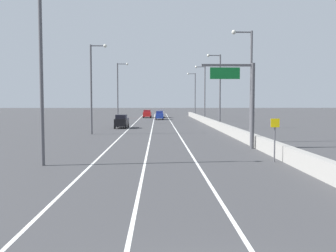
{
  "coord_description": "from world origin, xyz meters",
  "views": [
    {
      "loc": [
        -1.13,
        -7.4,
        4.2
      ],
      "look_at": [
        0.09,
        38.23,
        1.22
      ],
      "focal_mm": 41.14,
      "sensor_mm": 36.0,
      "label": 1
    }
  ],
  "objects_px": {
    "lamp_post_right_fourth": "(204,90)",
    "car_black_0": "(122,121)",
    "lamp_post_right_fifth": "(194,92)",
    "lamp_post_left_far": "(119,89)",
    "lamp_post_left_mid": "(93,83)",
    "car_blue_2": "(159,115)",
    "overhead_sign_gantry": "(244,95)",
    "lamp_post_left_near": "(45,67)",
    "car_silver_1": "(161,113)",
    "lamp_post_right_second": "(249,79)",
    "speed_advisory_sign": "(275,137)",
    "lamp_post_right_third": "(218,86)",
    "car_red_3": "(147,114)"
  },
  "relations": [
    {
      "from": "lamp_post_left_far",
      "to": "car_black_0",
      "type": "bearing_deg",
      "value": -82.63
    },
    {
      "from": "lamp_post_right_second",
      "to": "lamp_post_right_third",
      "type": "bearing_deg",
      "value": 89.86
    },
    {
      "from": "overhead_sign_gantry",
      "to": "car_black_0",
      "type": "distance_m",
      "value": 29.27
    },
    {
      "from": "lamp_post_left_near",
      "to": "car_black_0",
      "type": "xyz_separation_m",
      "value": [
        1.63,
        34.43,
        -5.36
      ]
    },
    {
      "from": "lamp_post_right_fourth",
      "to": "car_black_0",
      "type": "relative_size",
      "value": 2.59
    },
    {
      "from": "lamp_post_right_second",
      "to": "lamp_post_right_fourth",
      "type": "relative_size",
      "value": 1.0
    },
    {
      "from": "lamp_post_right_third",
      "to": "lamp_post_right_fourth",
      "type": "distance_m",
      "value": 19.65
    },
    {
      "from": "lamp_post_left_far",
      "to": "car_silver_1",
      "type": "relative_size",
      "value": 2.47
    },
    {
      "from": "lamp_post_right_fifth",
      "to": "lamp_post_left_mid",
      "type": "distance_m",
      "value": 52.0
    },
    {
      "from": "lamp_post_left_near",
      "to": "speed_advisory_sign",
      "type": "bearing_deg",
      "value": 3.84
    },
    {
      "from": "speed_advisory_sign",
      "to": "car_silver_1",
      "type": "bearing_deg",
      "value": 95.87
    },
    {
      "from": "lamp_post_left_far",
      "to": "overhead_sign_gantry",
      "type": "bearing_deg",
      "value": -69.01
    },
    {
      "from": "lamp_post_left_far",
      "to": "car_red_3",
      "type": "bearing_deg",
      "value": 79.04
    },
    {
      "from": "lamp_post_right_third",
      "to": "lamp_post_right_fifth",
      "type": "xyz_separation_m",
      "value": [
        0.04,
        39.3,
        0.0
      ]
    },
    {
      "from": "lamp_post_right_fifth",
      "to": "car_silver_1",
      "type": "xyz_separation_m",
      "value": [
        -8.45,
        -1.43,
        -5.34
      ]
    },
    {
      "from": "overhead_sign_gantry",
      "to": "lamp_post_left_near",
      "type": "relative_size",
      "value": 0.67
    },
    {
      "from": "lamp_post_right_fifth",
      "to": "lamp_post_left_far",
      "type": "distance_m",
      "value": 30.31
    },
    {
      "from": "car_black_0",
      "to": "car_blue_2",
      "type": "relative_size",
      "value": 1.05
    },
    {
      "from": "overhead_sign_gantry",
      "to": "lamp_post_left_near",
      "type": "bearing_deg",
      "value": -149.99
    },
    {
      "from": "lamp_post_right_second",
      "to": "lamp_post_left_mid",
      "type": "distance_m",
      "value": 19.92
    },
    {
      "from": "lamp_post_left_far",
      "to": "car_blue_2",
      "type": "distance_m",
      "value": 16.99
    },
    {
      "from": "lamp_post_right_fourth",
      "to": "car_black_0",
      "type": "height_order",
      "value": "lamp_post_right_fourth"
    },
    {
      "from": "lamp_post_left_far",
      "to": "car_blue_2",
      "type": "height_order",
      "value": "lamp_post_left_far"
    },
    {
      "from": "overhead_sign_gantry",
      "to": "lamp_post_left_near",
      "type": "xyz_separation_m",
      "value": [
        -14.8,
        -8.55,
        1.67
      ]
    },
    {
      "from": "lamp_post_right_fifth",
      "to": "car_red_3",
      "type": "relative_size",
      "value": 2.49
    },
    {
      "from": "overhead_sign_gantry",
      "to": "lamp_post_left_mid",
      "type": "xyz_separation_m",
      "value": [
        -15.68,
        15.03,
        1.67
      ]
    },
    {
      "from": "lamp_post_left_mid",
      "to": "lamp_post_left_far",
      "type": "xyz_separation_m",
      "value": [
        0.87,
        23.58,
        0.0
      ]
    },
    {
      "from": "overhead_sign_gantry",
      "to": "car_red_3",
      "type": "bearing_deg",
      "value": 99.29
    },
    {
      "from": "lamp_post_right_fifth",
      "to": "car_blue_2",
      "type": "relative_size",
      "value": 2.73
    },
    {
      "from": "car_black_0",
      "to": "lamp_post_right_second",
      "type": "bearing_deg",
      "value": -54.63
    },
    {
      "from": "lamp_post_right_fourth",
      "to": "car_silver_1",
      "type": "relative_size",
      "value": 2.47
    },
    {
      "from": "lamp_post_left_mid",
      "to": "car_black_0",
      "type": "relative_size",
      "value": 2.59
    },
    {
      "from": "speed_advisory_sign",
      "to": "lamp_post_left_far",
      "type": "height_order",
      "value": "lamp_post_left_far"
    },
    {
      "from": "lamp_post_right_second",
      "to": "lamp_post_right_fifth",
      "type": "xyz_separation_m",
      "value": [
        0.09,
        58.95,
        0.0
      ]
    },
    {
      "from": "overhead_sign_gantry",
      "to": "lamp_post_right_fifth",
      "type": "distance_m",
      "value": 64.09
    },
    {
      "from": "car_blue_2",
      "to": "car_red_3",
      "type": "distance_m",
      "value": 10.06
    },
    {
      "from": "car_silver_1",
      "to": "lamp_post_right_second",
      "type": "bearing_deg",
      "value": -81.73
    },
    {
      "from": "car_blue_2",
      "to": "car_red_3",
      "type": "relative_size",
      "value": 0.91
    },
    {
      "from": "speed_advisory_sign",
      "to": "lamp_post_left_mid",
      "type": "relative_size",
      "value": 0.27
    },
    {
      "from": "lamp_post_left_mid",
      "to": "lamp_post_left_far",
      "type": "height_order",
      "value": "same"
    },
    {
      "from": "lamp_post_left_near",
      "to": "car_silver_1",
      "type": "height_order",
      "value": "lamp_post_left_near"
    },
    {
      "from": "lamp_post_left_mid",
      "to": "car_black_0",
      "type": "distance_m",
      "value": 12.36
    },
    {
      "from": "speed_advisory_sign",
      "to": "car_red_3",
      "type": "height_order",
      "value": "speed_advisory_sign"
    },
    {
      "from": "lamp_post_left_near",
      "to": "car_black_0",
      "type": "height_order",
      "value": "lamp_post_left_near"
    },
    {
      "from": "lamp_post_left_far",
      "to": "car_silver_1",
      "type": "distance_m",
      "value": 25.87
    },
    {
      "from": "lamp_post_left_near",
      "to": "car_silver_1",
      "type": "relative_size",
      "value": 2.47
    },
    {
      "from": "overhead_sign_gantry",
      "to": "lamp_post_right_second",
      "type": "relative_size",
      "value": 0.67
    },
    {
      "from": "lamp_post_right_fourth",
      "to": "lamp_post_left_mid",
      "type": "xyz_separation_m",
      "value": [
        -17.42,
        -29.37,
        0.0
      ]
    },
    {
      "from": "lamp_post_right_second",
      "to": "lamp_post_right_fourth",
      "type": "xyz_separation_m",
      "value": [
        0.15,
        39.3,
        0.0
      ]
    },
    {
      "from": "lamp_post_left_near",
      "to": "car_red_3",
      "type": "height_order",
      "value": "lamp_post_left_near"
    }
  ]
}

